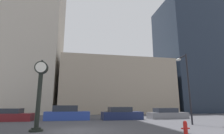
# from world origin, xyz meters

# --- Properties ---
(ground_plane) EXTENTS (200.00, 200.00, 0.00)m
(ground_plane) POSITION_xyz_m (0.00, 0.00, 0.00)
(ground_plane) COLOR #424247
(building_tall_tower) EXTENTS (10.82, 12.00, 41.57)m
(building_tall_tower) POSITION_xyz_m (-9.31, 24.00, 20.79)
(building_tall_tower) COLOR #ADA393
(building_tall_tower) RESTS_ON ground_plane
(building_storefront_row) EXTENTS (21.49, 12.00, 10.38)m
(building_storefront_row) POSITION_xyz_m (7.56, 24.00, 5.19)
(building_storefront_row) COLOR gray
(building_storefront_row) RESTS_ON ground_plane
(building_glass_modern) EXTENTS (12.68, 12.00, 25.56)m
(building_glass_modern) POSITION_xyz_m (25.50, 24.00, 12.78)
(building_glass_modern) COLOR #1E2838
(building_glass_modern) RESTS_ON ground_plane
(street_clock) EXTENTS (0.82, 0.82, 4.46)m
(street_clock) POSITION_xyz_m (-2.34, 0.10, 2.43)
(street_clock) COLOR black
(street_clock) RESTS_ON ground_plane
(car_maroon) EXTENTS (4.18, 2.07, 1.22)m
(car_maroon) POSITION_xyz_m (-6.48, 7.98, 0.52)
(car_maroon) COLOR maroon
(car_maroon) RESTS_ON ground_plane
(car_blue) EXTENTS (4.63, 1.80, 1.52)m
(car_blue) POSITION_xyz_m (-1.01, 8.14, 0.64)
(car_blue) COLOR #28429E
(car_blue) RESTS_ON ground_plane
(car_navy) EXTENTS (4.45, 2.05, 1.35)m
(car_navy) POSITION_xyz_m (4.84, 7.77, 0.57)
(car_navy) COLOR #19234C
(car_navy) RESTS_ON ground_plane
(car_grey) EXTENTS (4.60, 1.91, 1.22)m
(car_grey) POSITION_xyz_m (10.45, 8.05, 0.51)
(car_grey) COLOR slate
(car_grey) RESTS_ON ground_plane
(fire_hydrant_near) EXTENTS (0.49, 0.21, 0.72)m
(fire_hydrant_near) POSITION_xyz_m (5.83, -2.67, 0.37)
(fire_hydrant_near) COLOR red
(fire_hydrant_near) RESTS_ON ground_plane
(street_lamp_right) EXTENTS (0.36, 1.57, 5.94)m
(street_lamp_right) POSITION_xyz_m (9.23, 2.00, 3.99)
(street_lamp_right) COLOR black
(street_lamp_right) RESTS_ON ground_plane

